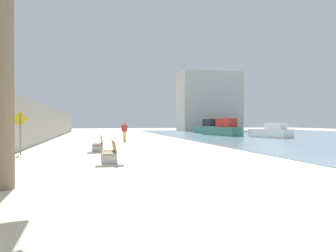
{
  "coord_description": "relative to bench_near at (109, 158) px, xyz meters",
  "views": [
    {
      "loc": [
        -2.77,
        -9.98,
        1.74
      ],
      "look_at": [
        3.56,
        15.88,
        1.41
      ],
      "focal_mm": 31.99,
      "sensor_mm": 36.0,
      "label": 1
    }
  ],
  "objects": [
    {
      "name": "harbor_building",
      "position": [
        21.57,
        43.16,
        5.56
      ],
      "size": [
        12.0,
        6.0,
        11.6
      ],
      "primitive_type": "cube",
      "color": "#ADAAA3",
      "rests_on": "ground"
    },
    {
      "name": "seawall",
      "position": [
        -5.31,
        15.16,
        1.44
      ],
      "size": [
        0.8,
        64.0,
        3.35
      ],
      "primitive_type": "cube",
      "color": "#9E9E99",
      "rests_on": "ground"
    },
    {
      "name": "person_walking",
      "position": [
        1.99,
        14.15,
        0.81
      ],
      "size": [
        0.53,
        0.24,
        1.78
      ],
      "color": "gold",
      "rests_on": "ground"
    },
    {
      "name": "bench_far",
      "position": [
        -0.4,
        5.33,
        0.0
      ],
      "size": [
        1.14,
        2.12,
        0.98
      ],
      "color": "#9E9E99",
      "rests_on": "ground"
    },
    {
      "name": "ground_plane",
      "position": [
        2.19,
        15.16,
        -0.23
      ],
      "size": [
        120.0,
        120.0,
        0.0
      ],
      "primitive_type": "plane",
      "color": "beige"
    },
    {
      "name": "boat_mid_bay",
      "position": [
        21.59,
        40.9,
        0.37
      ],
      "size": [
        3.4,
        6.48,
        1.48
      ],
      "color": "navy",
      "rests_on": "water_bay"
    },
    {
      "name": "boat_far_right",
      "position": [
        16.19,
        30.4,
        0.62
      ],
      "size": [
        2.48,
        5.4,
        2.21
      ],
      "color": "#337060",
      "rests_on": "water_bay"
    },
    {
      "name": "boat_nearest",
      "position": [
        15.38,
        22.87,
        0.62
      ],
      "size": [
        2.85,
        7.16,
        2.21
      ],
      "color": "#337060",
      "rests_on": "water_bay"
    },
    {
      "name": "boat_far_left",
      "position": [
        18.47,
        16.74,
        0.43
      ],
      "size": [
        3.04,
        5.23,
        1.64
      ],
      "color": "white",
      "rests_on": "water_bay"
    },
    {
      "name": "pedestrian_sign",
      "position": [
        -4.47,
        4.65,
        1.22
      ],
      "size": [
        0.85,
        0.08,
        2.33
      ],
      "color": "slate",
      "rests_on": "ground"
    },
    {
      "name": "bench_near",
      "position": [
        0.0,
        0.0,
        0.0
      ],
      "size": [
        1.1,
        2.1,
        0.98
      ],
      "color": "#9E9E99",
      "rests_on": "ground"
    }
  ]
}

